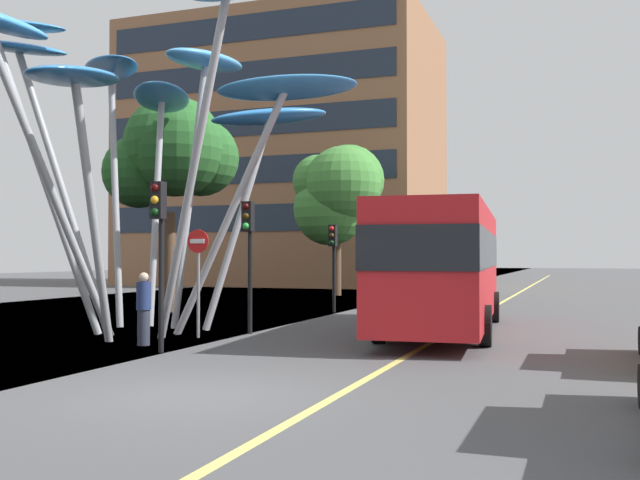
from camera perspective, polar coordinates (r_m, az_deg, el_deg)
ground at (r=11.72m, az=-12.75°, el=-11.71°), size 120.00×240.00×0.10m
red_bus at (r=20.28m, az=9.65°, el=-1.62°), size 3.38×11.20×3.56m
leaf_sculpture at (r=20.74m, az=-13.55°, el=11.64°), size 11.06×10.77×8.62m
traffic_light_kerb_near at (r=16.07m, az=-12.47°, el=0.85°), size 0.28×0.42×3.68m
traffic_light_kerb_far at (r=19.56m, az=-5.61°, el=0.17°), size 0.28×0.42×3.54m
traffic_light_island_mid at (r=26.79m, az=1.03°, el=-0.68°), size 0.28×0.42×3.23m
tree_pavement_near at (r=27.71m, az=-11.36°, el=6.67°), size 4.74×4.82×7.94m
tree_pavement_far at (r=38.40m, az=1.47°, el=3.76°), size 4.73×5.96×8.11m
pedestrian at (r=17.55m, az=-13.62°, el=-5.24°), size 0.34×0.34×1.70m
no_entry_sign at (r=18.84m, az=-9.51°, el=-2.01°), size 0.60×0.12×2.76m
backdrop_building at (r=54.96m, az=-2.67°, el=6.50°), size 21.66×13.73×18.97m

